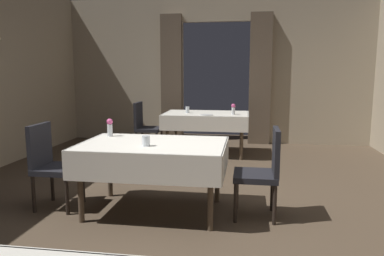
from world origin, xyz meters
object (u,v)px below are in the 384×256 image
Objects in this scene: flower_vase_mid at (110,127)px; flower_vase_far at (233,109)px; chair_mid_right at (264,168)px; glass_mid_b at (146,141)px; glass_far_b at (187,110)px; plate_far_c at (206,115)px; dining_table_mid at (153,151)px; chair_mid_left at (51,162)px; dining_table_far at (206,118)px; chair_far_left at (145,125)px.

flower_vase_mid is 1.09× the size of flower_vase_far.
flower_vase_mid is at bearing 170.40° from chair_mid_right.
glass_mid_b is at bearing -170.99° from chair_mid_right.
plate_far_c is (0.38, -0.30, -0.05)m from glass_far_b.
dining_table_mid is 1.64× the size of chair_mid_left.
chair_mid_left reaches higher than glass_far_b.
glass_mid_b is at bearing -104.92° from flower_vase_far.
dining_table_mid is 1.01× the size of dining_table_far.
dining_table_far is at bearing 1.79° from chair_far_left.
glass_mid_b is 0.90× the size of glass_far_b.
chair_mid_right is 3.06m from glass_far_b.
dining_table_mid is 2.80m from glass_far_b.
dining_table_far is 1.63× the size of chair_mid_left.
flower_vase_mid is 1.97× the size of glass_mid_b.
plate_far_c is at bearing -158.72° from flower_vase_far.
glass_mid_b is at bearing -99.90° from dining_table_mid.
flower_vase_far reaches higher than chair_far_left.
chair_mid_left reaches higher than glass_mid_b.
chair_mid_right is 7.94× the size of glass_far_b.
flower_vase_far is at bearing 21.28° from plate_far_c.
chair_far_left reaches higher than glass_far_b.
plate_far_c is (1.18, -0.31, 0.24)m from chair_far_left.
chair_mid_right is 8.87× the size of glass_mid_b.
glass_mid_b is (-0.27, -3.02, 0.14)m from dining_table_far.
glass_mid_b reaches higher than dining_table_mid.
dining_table_far is at bearing 96.69° from plate_far_c.
chair_mid_left is 1.00× the size of chair_far_left.
flower_vase_far is (0.49, -0.18, 0.19)m from dining_table_far.
flower_vase_far is at bearing 60.73° from flower_vase_mid.
flower_vase_mid is (-1.74, 0.30, 0.35)m from chair_mid_right.
plate_far_c reaches higher than dining_table_mid.
flower_vase_far is (1.88, 2.72, 0.34)m from chair_mid_left.
glass_far_b is at bearing 78.63° from flower_vase_mid.
glass_mid_b is at bearing -95.11° from dining_table_far.
chair_mid_left is 4.00× the size of plate_far_c.
glass_mid_b is at bearing -40.44° from flower_vase_mid.
glass_far_b is (1.05, 2.84, 0.29)m from chair_mid_left.
chair_mid_right is 4.00× the size of plate_far_c.
glass_far_b is (-0.10, 2.80, 0.15)m from dining_table_mid.
glass_mid_b is (-1.18, -0.19, 0.29)m from chair_mid_right.
flower_vase_far is at bearing -8.69° from glass_far_b.
dining_table_mid and dining_table_far have the same top height.
glass_far_b is at bearing 91.27° from glass_mid_b.
dining_table_far is 2.98m from chair_mid_right.
chair_mid_left is 2.93m from plate_far_c.
flower_vase_far is (-0.42, 2.65, 0.34)m from chair_mid_right.
chair_mid_right reaches higher than plate_far_c.
glass_mid_b reaches higher than plate_far_c.
chair_far_left is (-0.90, 2.81, -0.14)m from dining_table_mid.
dining_table_mid is at bearing 80.10° from glass_mid_b.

